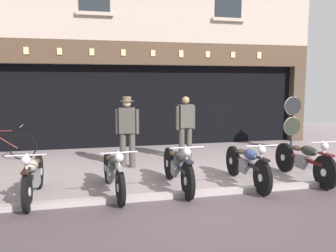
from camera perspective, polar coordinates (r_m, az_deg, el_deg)
The scene contains 12 objects.
ground at distance 5.56m, azimuth 9.52°, elevation -14.94°, with size 22.85×22.00×0.18m.
shop_facade at distance 12.90m, azimuth -4.28°, elevation 5.67°, with size 11.15×4.42×6.38m.
motorcycle_left at distance 6.58m, azimuth -21.26°, elevation -7.59°, with size 0.62×1.95×0.92m.
motorcycle_center_left at distance 6.52m, azimuth -8.93°, elevation -7.39°, with size 0.62×2.04×0.91m.
motorcycle_center at distance 6.74m, azimuth 1.62°, elevation -6.67°, with size 0.62×2.04×0.94m.
motorcycle_center_right at distance 7.17m, azimuth 12.82°, elevation -6.08°, with size 0.62×2.06×0.92m.
motorcycle_right at distance 7.86m, azimuth 21.42°, elevation -5.20°, with size 0.62×2.05×0.93m.
salesman_left at distance 8.37m, azimuth -6.70°, elevation -0.42°, with size 0.55×0.33×1.72m.
shopkeeper_center at distance 9.18m, azimuth 2.88°, elevation 0.18°, with size 0.55×0.29×1.69m.
tyre_sign_pole at distance 11.26m, azimuth 19.75°, elevation 1.42°, with size 0.57×0.06×1.71m.
advert_board_near at distance 11.13m, azimuth -13.55°, elevation 5.31°, with size 0.69×0.03×1.00m.
leaning_bicycle at distance 10.19m, azimuth -25.86°, elevation -2.99°, with size 1.81×0.50×0.95m.
Camera 1 is at (-2.04, -5.72, 2.04)m, focal length 37.13 mm.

